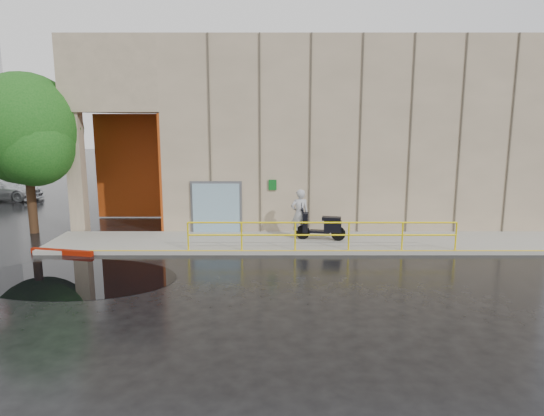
{
  "coord_description": "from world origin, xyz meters",
  "views": [
    {
      "loc": [
        2.48,
        -13.51,
        4.83
      ],
      "look_at": [
        2.48,
        3.0,
        1.7
      ],
      "focal_mm": 32.0,
      "sensor_mm": 36.0,
      "label": 1
    }
  ],
  "objects": [
    {
      "name": "sidewalk",
      "position": [
        4.0,
        4.5,
        0.07
      ],
      "size": [
        20.0,
        3.0,
        0.15
      ],
      "primitive_type": "cube",
      "color": "gray",
      "rests_on": "ground"
    },
    {
      "name": "puddle",
      "position": [
        -3.55,
        0.57,
        0.0
      ],
      "size": [
        6.56,
        4.34,
        0.01
      ],
      "primitive_type": "cube",
      "rotation": [
        0.0,
        0.0,
        -0.08
      ],
      "color": "black",
      "rests_on": "ground"
    },
    {
      "name": "car_c",
      "position": [
        -13.35,
        14.65,
        0.66
      ],
      "size": [
        4.71,
        2.27,
        1.32
      ],
      "primitive_type": "imported",
      "rotation": [
        0.0,
        0.0,
        1.48
      ],
      "color": "silver",
      "rests_on": "ground"
    },
    {
      "name": "red_curb",
      "position": [
        -5.0,
        3.1,
        0.09
      ],
      "size": [
        2.38,
        0.68,
        0.18
      ],
      "primitive_type": "cube",
      "rotation": [
        0.0,
        0.0,
        -0.21
      ],
      "color": "maroon",
      "rests_on": "ground"
    },
    {
      "name": "person",
      "position": [
        3.55,
        4.87,
        1.12
      ],
      "size": [
        0.78,
        0.59,
        1.93
      ],
      "primitive_type": "imported",
      "rotation": [
        0.0,
        0.0,
        3.34
      ],
      "color": "#A2A3A7",
      "rests_on": "sidewalk"
    },
    {
      "name": "tree_near",
      "position": [
        -7.41,
        6.24,
        4.16
      ],
      "size": [
        4.53,
        4.53,
        6.6
      ],
      "rotation": [
        0.0,
        0.0,
        -0.26
      ],
      "color": "black",
      "rests_on": "ground"
    },
    {
      "name": "guardrail",
      "position": [
        4.25,
        3.15,
        0.68
      ],
      "size": [
        9.56,
        0.06,
        1.03
      ],
      "color": "yellow",
      "rests_on": "sidewalk"
    },
    {
      "name": "building",
      "position": [
        5.1,
        10.98,
        4.21
      ],
      "size": [
        20.0,
        10.17,
        8.0
      ],
      "color": "gray",
      "rests_on": "ground"
    },
    {
      "name": "ground",
      "position": [
        0.0,
        0.0,
        0.0
      ],
      "size": [
        120.0,
        120.0,
        0.0
      ],
      "primitive_type": "plane",
      "color": "black",
      "rests_on": "ground"
    },
    {
      "name": "scooter",
      "position": [
        4.37,
        4.59,
        1.0
      ],
      "size": [
        1.94,
        0.94,
        1.47
      ],
      "rotation": [
        0.0,
        0.0,
        -0.19
      ],
      "color": "black",
      "rests_on": "sidewalk"
    }
  ]
}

